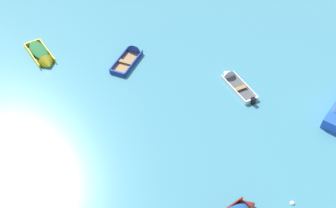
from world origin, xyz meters
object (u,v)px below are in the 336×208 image
object	(u,v)px
rowboat_white_near_camera	(232,80)
rowboat_yellow_far_back	(42,56)
mooring_buoy_midfield	(292,203)
rowboat_deep_blue_cluster_outer	(132,54)

from	to	relation	value
rowboat_white_near_camera	rowboat_yellow_far_back	world-z (taller)	rowboat_yellow_far_back
rowboat_yellow_far_back	mooring_buoy_midfield	xyz separation A→B (m)	(18.22, -16.27, -0.35)
rowboat_yellow_far_back	mooring_buoy_midfield	world-z (taller)	rowboat_yellow_far_back
mooring_buoy_midfield	rowboat_white_near_camera	bearing A→B (deg)	97.05
rowboat_yellow_far_back	mooring_buoy_midfield	size ratio (longest dim) A/B	14.60
rowboat_deep_blue_cluster_outer	rowboat_yellow_far_back	bearing A→B (deg)	178.76
rowboat_yellow_far_back	mooring_buoy_midfield	distance (m)	24.43
rowboat_white_near_camera	mooring_buoy_midfield	size ratio (longest dim) A/B	14.10
rowboat_white_near_camera	rowboat_deep_blue_cluster_outer	bearing A→B (deg)	153.23
rowboat_deep_blue_cluster_outer	mooring_buoy_midfield	size ratio (longest dim) A/B	14.06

